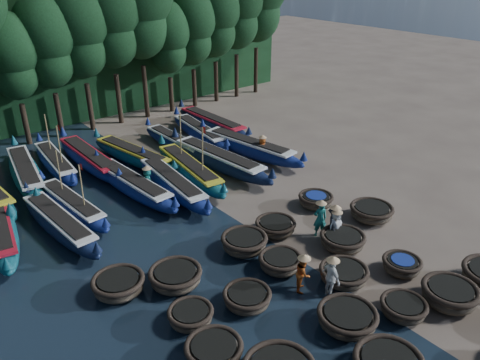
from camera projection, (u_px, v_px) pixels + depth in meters
ground at (279, 247)px, 20.90m from camera, size 120.00×120.00×0.00m
foliage_wall at (63, 54)px, 34.96m from camera, size 40.00×3.00×10.00m
coracle_7 at (403, 308)px, 16.79m from camera, size 1.97×1.97×0.64m
coracle_8 at (450, 294)px, 17.29m from camera, size 2.21×2.21×0.83m
coracle_10 at (214, 351)px, 14.94m from camera, size 2.10×2.10×0.68m
coracle_12 at (347, 318)px, 16.27m from camera, size 2.52×2.52×0.70m
coracle_13 at (344, 274)px, 18.52m from camera, size 2.16×2.16×0.67m
coracle_14 at (402, 265)px, 19.08m from camera, size 1.85×1.85×0.65m
coracle_15 at (191, 316)px, 16.42m from camera, size 1.91×1.91×0.64m
coracle_16 at (247, 298)px, 17.27m from camera, size 2.07×2.07×0.65m
coracle_17 at (280, 262)px, 19.18m from camera, size 2.11×2.11×0.72m
coracle_18 at (343, 240)px, 20.64m from camera, size 2.22×2.22×0.72m
coracle_19 at (371, 212)px, 22.88m from camera, size 2.14×2.14×0.74m
coracle_20 at (118, 285)px, 17.88m from camera, size 2.40×2.40×0.74m
coracle_21 at (176, 277)px, 18.30m from camera, size 2.34×2.34×0.75m
coracle_22 at (244, 243)px, 20.41m from camera, size 2.17×2.17×0.78m
coracle_23 at (275, 226)px, 21.78m from camera, size 2.33×2.33×0.64m
coracle_24 at (316, 200)px, 24.06m from camera, size 2.11×2.11×0.67m
long_boat_1 at (0, 229)px, 21.25m from camera, size 2.67×7.78×1.39m
long_boat_2 at (59, 223)px, 21.74m from camera, size 1.88×7.79×1.37m
long_boat_3 at (72, 204)px, 23.43m from camera, size 1.82×7.23×3.08m
long_boat_4 at (133, 185)px, 25.25m from camera, size 1.95×8.21×1.45m
long_boat_5 at (172, 183)px, 25.42m from camera, size 2.21×8.13×1.44m
long_boat_6 at (190, 169)px, 27.04m from camera, size 2.56×8.32×3.56m
long_boat_7 at (219, 160)px, 28.13m from camera, size 2.30×9.07×1.60m
long_boat_8 at (249, 147)px, 30.00m from camera, size 2.83×8.85×1.57m
long_boat_11 at (26, 172)px, 26.65m from camera, size 2.78×8.53×1.52m
long_boat_12 at (55, 162)px, 28.06m from camera, size 1.93×7.56×3.22m
long_boat_13 at (89, 159)px, 28.38m from camera, size 1.54×8.66×1.52m
long_boat_14 at (133, 155)px, 28.98m from camera, size 2.68×8.04×1.43m
long_boat_15 at (175, 142)px, 31.03m from camera, size 1.33×7.55×1.33m
long_boat_16 at (200, 132)px, 32.70m from camera, size 2.44×7.93×1.41m
long_boat_17 at (212, 123)px, 34.30m from camera, size 1.55×8.61×1.52m
fisherman_0 at (336, 225)px, 21.02m from camera, size 0.82×0.60×1.74m
fisherman_1 at (320, 217)px, 21.36m from camera, size 0.76×0.68×1.95m
fisherman_2 at (303, 272)px, 17.94m from camera, size 0.94×0.91×1.72m
fisherman_3 at (334, 222)px, 21.17m from camera, size 1.22×1.15×1.86m
fisherman_4 at (331, 276)px, 17.54m from camera, size 0.63×1.07×1.90m
fisherman_5 at (148, 179)px, 25.31m from camera, size 1.04×1.43×1.69m
fisherman_6 at (262, 148)px, 29.19m from camera, size 0.93×0.83×1.81m
tree_5 at (11, 56)px, 29.53m from camera, size 3.68×3.68×8.68m
tree_6 at (46, 41)px, 30.55m from camera, size 4.09×4.09×9.65m
tree_7 at (78, 27)px, 31.57m from camera, size 4.51×4.51×10.63m
tree_8 at (109, 14)px, 32.59m from camera, size 4.92×4.92×11.60m
tree_9 at (137, 1)px, 33.62m from camera, size 5.34×5.34×12.58m
tree_10 at (167, 37)px, 36.12m from camera, size 3.68×3.68×8.68m
tree_11 at (192, 25)px, 37.14m from camera, size 4.09×4.09×9.65m
tree_12 at (215, 14)px, 38.16m from camera, size 4.51×4.51×10.63m
tree_13 at (236, 3)px, 39.19m from camera, size 4.92×4.92×11.60m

